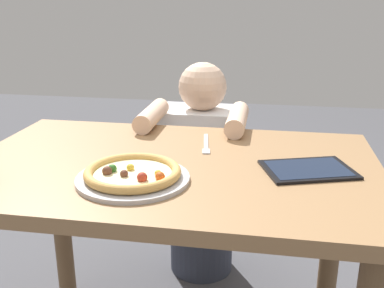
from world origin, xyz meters
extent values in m
cube|color=#936D47|center=(0.00, 0.00, 0.73)|extent=(1.21, 0.77, 0.04)
cylinder|color=brown|center=(-0.52, 0.30, 0.35)|extent=(0.07, 0.07, 0.71)
cylinder|color=brown|center=(0.52, 0.30, 0.35)|extent=(0.07, 0.07, 0.71)
cylinder|color=#B7B7BC|center=(-0.07, -0.15, 0.76)|extent=(0.30, 0.30, 0.01)
cylinder|color=beige|center=(-0.07, -0.15, 0.77)|extent=(0.21, 0.21, 0.01)
torus|color=tan|center=(-0.07, -0.15, 0.77)|extent=(0.26, 0.26, 0.02)
sphere|color=brown|center=(-0.08, -0.17, 0.78)|extent=(0.02, 0.02, 0.02)
sphere|color=gold|center=(-0.08, -0.13, 0.78)|extent=(0.02, 0.02, 0.02)
sphere|color=#2D6623|center=(-0.13, -0.15, 0.78)|extent=(0.02, 0.02, 0.02)
sphere|color=brown|center=(-0.13, -0.17, 0.78)|extent=(0.03, 0.03, 0.03)
sphere|color=maroon|center=(-0.03, -0.19, 0.78)|extent=(0.03, 0.03, 0.03)
sphere|color=#BF4C19|center=(0.01, -0.18, 0.78)|extent=(0.03, 0.03, 0.03)
sphere|color=gold|center=(0.00, -0.15, 0.78)|extent=(0.02, 0.02, 0.02)
cube|color=silver|center=(0.07, 0.21, 0.75)|extent=(0.04, 0.16, 0.00)
cube|color=silver|center=(0.09, 0.11, 0.75)|extent=(0.03, 0.05, 0.00)
cube|color=black|center=(0.39, 0.00, 0.75)|extent=(0.28, 0.24, 0.01)
cube|color=#192338|center=(0.39, 0.00, 0.76)|extent=(0.25, 0.20, 0.00)
cylinder|color=#333847|center=(0.00, 0.62, 0.23)|extent=(0.28, 0.28, 0.45)
cube|color=white|center=(0.00, 0.62, 0.61)|extent=(0.36, 0.22, 0.31)
sphere|color=beige|center=(0.00, 0.62, 0.86)|extent=(0.20, 0.20, 0.20)
cylinder|color=beige|center=(-0.16, 0.39, 0.79)|extent=(0.07, 0.28, 0.07)
cylinder|color=beige|center=(0.16, 0.39, 0.79)|extent=(0.07, 0.28, 0.07)
camera|label=1|loc=(0.27, -1.21, 1.22)|focal=42.44mm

